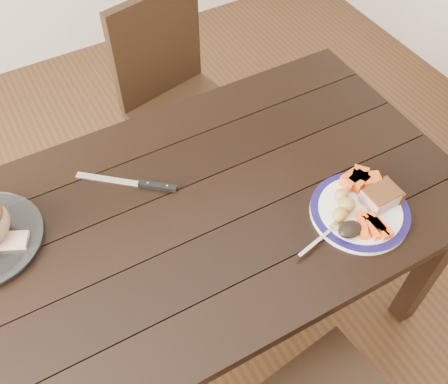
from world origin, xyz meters
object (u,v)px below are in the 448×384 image
chair_far (177,94)px  fork (325,235)px  pork_slice (381,197)px  dining_table (198,226)px  dinner_plate (360,212)px  carving_knife (145,184)px

chair_far → fork: 1.03m
pork_slice → fork: bearing=-175.6°
dining_table → chair_far: 0.80m
chair_far → pork_slice: bearing=89.0°
dinner_plate → carving_knife: dinner_plate is taller
chair_far → carving_knife: chair_far is taller
fork → dinner_plate: bearing=-3.4°
dining_table → carving_knife: size_ratio=6.28×
dinner_plate → fork: bearing=-171.6°
chair_far → carving_knife: 0.73m
fork → pork_slice: bearing=-7.4°
dinner_plate → carving_knife: (-0.50, 0.40, -0.00)m
fork → carving_knife: fork is taller
chair_far → dinner_plate: size_ratio=3.25×
dinner_plate → chair_far: bearing=97.3°
carving_knife → pork_slice: bearing=4.7°
dinner_plate → pork_slice: 0.07m
chair_far → pork_slice: chair_far is taller
dining_table → pork_slice: (0.47, -0.25, 0.13)m
dining_table → fork: size_ratio=9.08×
dining_table → dinner_plate: (0.40, -0.25, 0.10)m
fork → carving_knife: size_ratio=0.69×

